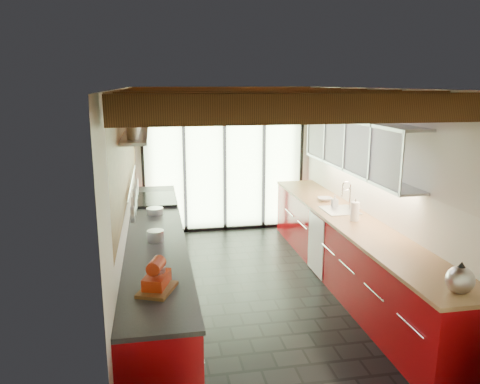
{
  "coord_description": "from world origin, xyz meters",
  "views": [
    {
      "loc": [
        -1.25,
        -5.55,
        2.66
      ],
      "look_at": [
        -0.14,
        0.4,
        1.25
      ],
      "focal_mm": 35.0,
      "sensor_mm": 36.0,
      "label": 1
    }
  ],
  "objects_px": {
    "kettle": "(460,278)",
    "bowl": "(325,199)",
    "soap_bottle": "(335,201)",
    "stand_mixer": "(157,276)",
    "paper_towel": "(355,212)"
  },
  "relations": [
    {
      "from": "soap_bottle",
      "to": "bowl",
      "type": "height_order",
      "value": "soap_bottle"
    },
    {
      "from": "stand_mixer",
      "to": "bowl",
      "type": "distance_m",
      "value": 3.69
    },
    {
      "from": "soap_bottle",
      "to": "stand_mixer",
      "type": "bearing_deg",
      "value": -137.98
    },
    {
      "from": "kettle",
      "to": "soap_bottle",
      "type": "xyz_separation_m",
      "value": [
        0.0,
        2.83,
        -0.03
      ]
    },
    {
      "from": "stand_mixer",
      "to": "kettle",
      "type": "height_order",
      "value": "kettle"
    },
    {
      "from": "kettle",
      "to": "bowl",
      "type": "xyz_separation_m",
      "value": [
        0.0,
        3.22,
        -0.1
      ]
    },
    {
      "from": "kettle",
      "to": "soap_bottle",
      "type": "height_order",
      "value": "kettle"
    },
    {
      "from": "soap_bottle",
      "to": "bowl",
      "type": "relative_size",
      "value": 0.85
    },
    {
      "from": "soap_bottle",
      "to": "bowl",
      "type": "xyz_separation_m",
      "value": [
        0.0,
        0.39,
        -0.07
      ]
    },
    {
      "from": "bowl",
      "to": "stand_mixer",
      "type": "bearing_deg",
      "value": -133.46
    },
    {
      "from": "kettle",
      "to": "paper_towel",
      "type": "relative_size",
      "value": 1.1
    },
    {
      "from": "kettle",
      "to": "paper_towel",
      "type": "distance_m",
      "value": 2.14
    },
    {
      "from": "paper_towel",
      "to": "bowl",
      "type": "height_order",
      "value": "paper_towel"
    },
    {
      "from": "kettle",
      "to": "stand_mixer",
      "type": "bearing_deg",
      "value": 167.91
    },
    {
      "from": "stand_mixer",
      "to": "bowl",
      "type": "height_order",
      "value": "stand_mixer"
    }
  ]
}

